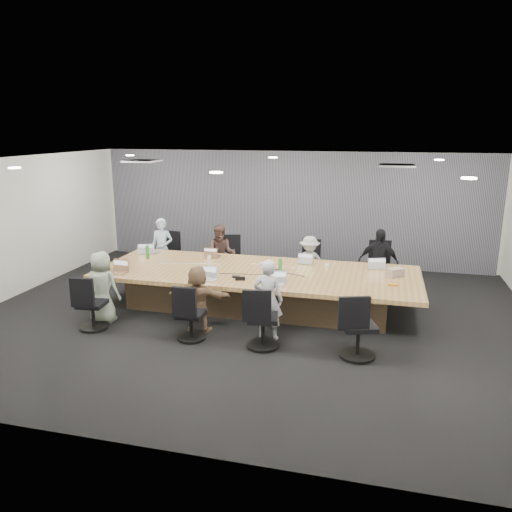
% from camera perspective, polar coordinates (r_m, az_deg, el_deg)
% --- Properties ---
extents(floor, '(10.00, 8.00, 0.00)m').
position_cam_1_polar(floor, '(9.20, -0.62, -6.95)').
color(floor, black).
rests_on(floor, ground).
extents(ceiling, '(10.00, 8.00, 0.00)m').
position_cam_1_polar(ceiling, '(8.58, -0.67, 10.73)').
color(ceiling, white).
rests_on(ceiling, wall_back).
extents(wall_back, '(10.00, 0.00, 2.80)m').
position_cam_1_polar(wall_back, '(12.62, 4.04, 5.51)').
color(wall_back, beige).
rests_on(wall_back, ground).
extents(wall_front, '(10.00, 0.00, 2.80)m').
position_cam_1_polar(wall_front, '(5.19, -12.15, -8.05)').
color(wall_front, beige).
rests_on(wall_front, ground).
extents(wall_left, '(0.00, 8.00, 2.80)m').
position_cam_1_polar(wall_left, '(11.14, -26.38, 2.83)').
color(wall_left, beige).
rests_on(wall_left, ground).
extents(curtain, '(9.80, 0.04, 2.80)m').
position_cam_1_polar(curtain, '(12.54, 3.97, 5.45)').
color(curtain, slate).
rests_on(curtain, ground).
extents(conference_table, '(6.00, 2.20, 0.74)m').
position_cam_1_polar(conference_table, '(9.52, 0.15, -3.64)').
color(conference_table, '#4F3C29').
rests_on(conference_table, ground).
extents(chair_0, '(0.56, 0.56, 0.79)m').
position_cam_1_polar(chair_0, '(11.88, -9.91, -0.19)').
color(chair_0, black).
rests_on(chair_0, ground).
extents(chair_1, '(0.65, 0.65, 0.77)m').
position_cam_1_polar(chair_1, '(11.39, -3.41, -0.68)').
color(chair_1, black).
rests_on(chair_1, ground).
extents(chair_2, '(0.61, 0.61, 0.78)m').
position_cam_1_polar(chair_2, '(10.98, 6.36, -1.32)').
color(chair_2, black).
rests_on(chair_2, ground).
extents(chair_3, '(0.62, 0.62, 0.86)m').
position_cam_1_polar(chair_3, '(10.88, 13.76, -1.58)').
color(chair_3, black).
rests_on(chair_3, ground).
extents(chair_4, '(0.56, 0.56, 0.75)m').
position_cam_1_polar(chair_4, '(8.99, -18.18, -5.69)').
color(chair_4, black).
rests_on(chair_4, ground).
extents(chair_5, '(0.51, 0.51, 0.73)m').
position_cam_1_polar(chair_5, '(8.21, -7.47, -7.07)').
color(chair_5, black).
rests_on(chair_5, ground).
extents(chair_6, '(0.64, 0.64, 0.81)m').
position_cam_1_polar(chair_6, '(7.85, 0.80, -7.64)').
color(chair_6, black).
rests_on(chair_6, ground).
extents(chair_7, '(0.72, 0.72, 0.84)m').
position_cam_1_polar(chair_7, '(7.66, 11.62, -8.38)').
color(chair_7, black).
rests_on(chair_7, ground).
extents(person_0, '(0.53, 0.37, 1.39)m').
position_cam_1_polar(person_0, '(11.50, -10.68, 0.82)').
color(person_0, silver).
rests_on(person_0, ground).
extents(laptop_0, '(0.40, 0.32, 0.02)m').
position_cam_1_polar(laptop_0, '(11.01, -11.88, 0.44)').
color(laptop_0, '#B2B2B7').
rests_on(laptop_0, conference_table).
extents(person_1, '(0.71, 0.59, 1.31)m').
position_cam_1_polar(person_1, '(11.00, -3.98, 0.21)').
color(person_1, '#48332E').
rests_on(person_1, ground).
extents(laptop_1, '(0.29, 0.21, 0.02)m').
position_cam_1_polar(laptop_1, '(10.48, -4.92, -0.01)').
color(laptop_1, '#8C6647').
rests_on(laptop_1, conference_table).
extents(person_2, '(0.83, 0.59, 1.16)m').
position_cam_1_polar(person_2, '(10.59, 6.12, -0.82)').
color(person_2, '#9A9F9A').
rests_on(person_2, ground).
extents(laptop_2, '(0.32, 0.23, 0.02)m').
position_cam_1_polar(laptop_2, '(10.02, 5.69, -0.70)').
color(laptop_2, '#B2B2B7').
rests_on(laptop_2, conference_table).
extents(person_3, '(0.86, 0.48, 1.39)m').
position_cam_1_polar(person_3, '(10.47, 13.82, -0.70)').
color(person_3, black).
rests_on(person_3, ground).
extents(laptop_3, '(0.37, 0.28, 0.02)m').
position_cam_1_polar(laptop_3, '(9.92, 13.79, -1.21)').
color(laptop_3, '#B2B2B7').
rests_on(laptop_3, conference_table).
extents(person_4, '(0.64, 0.43, 1.28)m').
position_cam_1_polar(person_4, '(9.18, -17.16, -3.41)').
color(person_4, gray).
rests_on(person_4, ground).
extents(laptop_4, '(0.35, 0.25, 0.02)m').
position_cam_1_polar(laptop_4, '(9.60, -15.53, -1.84)').
color(laptop_4, '#8C6647').
rests_on(laptop_4, conference_table).
extents(person_5, '(1.10, 0.46, 1.15)m').
position_cam_1_polar(person_5, '(8.44, -6.64, -4.89)').
color(person_5, brown).
rests_on(person_5, ground).
extents(laptop_5, '(0.31, 0.24, 0.02)m').
position_cam_1_polar(laptop_5, '(8.87, -5.42, -2.71)').
color(laptop_5, '#B2B2B7').
rests_on(laptop_5, conference_table).
extents(person_6, '(0.50, 0.34, 1.34)m').
position_cam_1_polar(person_6, '(8.07, 1.38, -4.99)').
color(person_6, '#B4B5C0').
rests_on(person_6, ground).
extents(laptop_6, '(0.33, 0.25, 0.02)m').
position_cam_1_polar(laptop_6, '(8.56, 2.21, -3.30)').
color(laptop_6, '#B2B2B7').
rests_on(laptop_6, conference_table).
extents(bottle_green_left, '(0.08, 0.08, 0.27)m').
position_cam_1_polar(bottle_green_left, '(10.48, -12.29, 0.43)').
color(bottle_green_left, '#2E7D32').
rests_on(bottle_green_left, conference_table).
extents(bottle_green_right, '(0.08, 0.08, 0.27)m').
position_cam_1_polar(bottle_green_right, '(9.25, 2.78, -1.13)').
color(bottle_green_right, '#2E7D32').
rests_on(bottle_green_right, conference_table).
extents(bottle_clear, '(0.08, 0.08, 0.24)m').
position_cam_1_polar(bottle_clear, '(9.65, -5.39, -0.61)').
color(bottle_clear, silver).
rests_on(bottle_clear, conference_table).
extents(cup_white_far, '(0.09, 0.09, 0.10)m').
position_cam_1_polar(cup_white_far, '(9.60, 0.68, -1.06)').
color(cup_white_far, white).
rests_on(cup_white_far, conference_table).
extents(cup_white_near, '(0.10, 0.10, 0.10)m').
position_cam_1_polar(cup_white_near, '(9.60, 8.11, -1.21)').
color(cup_white_near, white).
rests_on(cup_white_near, conference_table).
extents(mug_brown, '(0.10, 0.10, 0.11)m').
position_cam_1_polar(mug_brown, '(10.18, -14.75, -0.61)').
color(mug_brown, brown).
rests_on(mug_brown, conference_table).
extents(mic_left, '(0.14, 0.11, 0.03)m').
position_cam_1_polar(mic_left, '(9.00, -2.30, -2.38)').
color(mic_left, black).
rests_on(mic_left, conference_table).
extents(mic_right, '(0.16, 0.12, 0.03)m').
position_cam_1_polar(mic_right, '(9.38, 2.34, -1.66)').
color(mic_right, black).
rests_on(mic_right, conference_table).
extents(stapler, '(0.18, 0.08, 0.07)m').
position_cam_1_polar(stapler, '(8.82, -1.82, -2.59)').
color(stapler, black).
rests_on(stapler, conference_table).
extents(canvas_bag, '(0.33, 0.31, 0.15)m').
position_cam_1_polar(canvas_bag, '(9.38, 15.64, -1.82)').
color(canvas_bag, '#A19080').
rests_on(canvas_bag, conference_table).
extents(snack_packet, '(0.17, 0.12, 0.04)m').
position_cam_1_polar(snack_packet, '(8.85, 15.43, -3.17)').
color(snack_packet, orange).
rests_on(snack_packet, conference_table).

